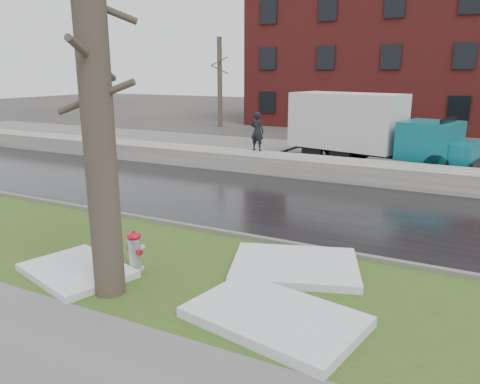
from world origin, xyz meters
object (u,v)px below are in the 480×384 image
at_px(worker, 257,131).
at_px(fire_hydrant, 135,249).
at_px(tree, 96,102).
at_px(box_truck, 367,128).

bearing_deg(worker, fire_hydrant, 106.48).
bearing_deg(tree, box_truck, 84.43).
height_order(fire_hydrant, box_truck, box_truck).
bearing_deg(fire_hydrant, box_truck, 99.85).
height_order(fire_hydrant, worker, worker).
distance_m(tree, box_truck, 15.06).
relative_size(fire_hydrant, box_truck, 0.09).
relative_size(tree, box_truck, 0.74).
bearing_deg(fire_hydrant, tree, -62.33).
distance_m(box_truck, worker, 4.91).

